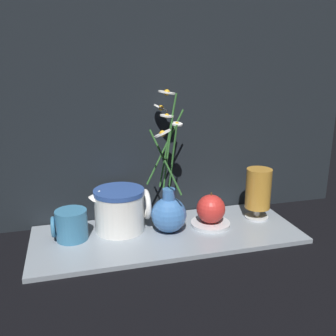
% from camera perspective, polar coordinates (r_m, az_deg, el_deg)
% --- Properties ---
extents(ground_plane, '(6.00, 6.00, 0.00)m').
position_cam_1_polar(ground_plane, '(1.03, -0.11, -10.42)').
color(ground_plane, black).
extents(shelf, '(0.71, 0.27, 0.01)m').
position_cam_1_polar(shelf, '(1.03, -0.11, -10.13)').
color(shelf, gray).
rests_on(shelf, ground_plane).
extents(backdrop_wall, '(1.21, 0.02, 1.10)m').
position_cam_1_polar(backdrop_wall, '(1.07, -2.37, 20.90)').
color(backdrop_wall, black).
rests_on(backdrop_wall, ground_plane).
extents(vase_with_flowers, '(0.12, 0.22, 0.38)m').
position_cam_1_polar(vase_with_flowers, '(1.01, 0.11, -6.12)').
color(vase_with_flowers, '#3F72B7').
rests_on(vase_with_flowers, shelf).
extents(yellow_mug, '(0.09, 0.08, 0.08)m').
position_cam_1_polar(yellow_mug, '(1.01, -14.62, -8.40)').
color(yellow_mug, teal).
rests_on(yellow_mug, shelf).
extents(ceramic_pitcher, '(0.16, 0.14, 0.13)m').
position_cam_1_polar(ceramic_pitcher, '(1.03, -7.30, -6.03)').
color(ceramic_pitcher, white).
rests_on(ceramic_pitcher, shelf).
extents(tea_glass, '(0.07, 0.07, 0.15)m').
position_cam_1_polar(tea_glass, '(1.11, 13.59, -3.28)').
color(tea_glass, silver).
rests_on(tea_glass, shelf).
extents(saucer_plate, '(0.11, 0.11, 0.01)m').
position_cam_1_polar(saucer_plate, '(1.07, 6.47, -8.44)').
color(saucer_plate, silver).
rests_on(saucer_plate, shelf).
extents(orange_fruit, '(0.08, 0.08, 0.09)m').
position_cam_1_polar(orange_fruit, '(1.05, 6.55, -6.20)').
color(orange_fruit, red).
rests_on(orange_fruit, saucer_plate).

